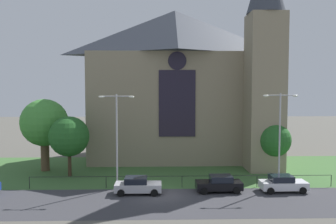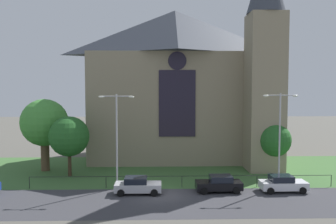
{
  "view_description": "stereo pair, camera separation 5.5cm",
  "coord_description": "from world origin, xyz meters",
  "views": [
    {
      "loc": [
        -0.26,
        -31.37,
        9.49
      ],
      "look_at": [
        0.8,
        8.0,
        6.91
      ],
      "focal_mm": 38.36,
      "sensor_mm": 36.0,
      "label": 1
    },
    {
      "loc": [
        -0.2,
        -31.37,
        9.49
      ],
      "look_at": [
        0.8,
        8.0,
        6.91
      ],
      "focal_mm": 38.36,
      "sensor_mm": 36.0,
      "label": 2
    }
  ],
  "objects": [
    {
      "name": "tree_right_near",
      "position": [
        12.76,
        8.37,
        3.69
      ],
      "size": [
        3.81,
        3.81,
        5.61
      ],
      "color": "brown",
      "rests_on": "ground"
    },
    {
      "name": "parked_car_white",
      "position": [
        11.2,
        0.88,
        0.74
      ],
      "size": [
        4.23,
        2.07,
        1.51
      ],
      "rotation": [
        0.0,
        0.0,
        0.01
      ],
      "color": "silver",
      "rests_on": "ground"
    },
    {
      "name": "iron_railing",
      "position": [
        1.99,
        2.5,
        0.97
      ],
      "size": [
        29.13,
        0.07,
        1.13
      ],
      "color": "black",
      "rests_on": "ground"
    },
    {
      "name": "grass_verge",
      "position": [
        0.0,
        8.0,
        0.0
      ],
      "size": [
        120.0,
        20.0,
        0.01
      ],
      "primitive_type": "cube",
      "color": "#3D6633",
      "rests_on": "ground"
    },
    {
      "name": "road_asphalt",
      "position": [
        0.0,
        -2.0,
        0.0
      ],
      "size": [
        120.0,
        8.0,
        0.01
      ],
      "primitive_type": "cube",
      "color": "#38383D",
      "rests_on": "ground"
    },
    {
      "name": "tree_left_far",
      "position": [
        -13.38,
        10.01,
        5.52
      ],
      "size": [
        5.42,
        5.42,
        8.3
      ],
      "color": "brown",
      "rests_on": "ground"
    },
    {
      "name": "parked_car_black",
      "position": [
        5.33,
        0.99,
        0.74
      ],
      "size": [
        4.24,
        2.11,
        1.51
      ],
      "rotation": [
        0.0,
        0.0,
        3.17
      ],
      "color": "black",
      "rests_on": "ground"
    },
    {
      "name": "streetlamp_near",
      "position": [
        -4.2,
        2.4,
        5.64
      ],
      "size": [
        3.37,
        0.26,
        8.97
      ],
      "color": "#B2B2B7",
      "rests_on": "ground"
    },
    {
      "name": "streetlamp_far",
      "position": [
        11.34,
        2.4,
        5.69
      ],
      "size": [
        3.37,
        0.26,
        9.06
      ],
      "color": "#B2B2B7",
      "rests_on": "ground"
    },
    {
      "name": "parked_car_silver",
      "position": [
        -2.14,
        0.58,
        0.74
      ],
      "size": [
        4.21,
        2.04,
        1.51
      ],
      "rotation": [
        0.0,
        0.0,
        -0.01
      ],
      "color": "#B7B7BC",
      "rests_on": "ground"
    },
    {
      "name": "tree_left_near",
      "position": [
        -9.91,
        7.34,
        4.32
      ],
      "size": [
        4.34,
        4.34,
        6.51
      ],
      "color": "#423021",
      "rests_on": "ground"
    },
    {
      "name": "ground",
      "position": [
        0.0,
        10.0,
        0.0
      ],
      "size": [
        160.0,
        160.0,
        0.0
      ],
      "primitive_type": "plane",
      "color": "#56544C"
    },
    {
      "name": "church_building",
      "position": [
        2.76,
        17.07,
        10.27
      ],
      "size": [
        23.2,
        16.2,
        26.0
      ],
      "color": "gray",
      "rests_on": "ground"
    }
  ]
}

